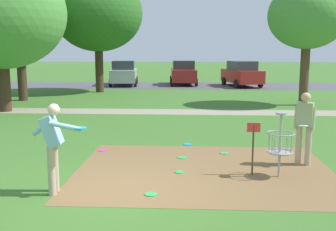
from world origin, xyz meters
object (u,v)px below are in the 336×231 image
player_foreground_watching (53,142)px  tree_near_left (98,13)px  disc_golf_basket (277,142)px  player_throwing (304,124)px  parked_car_center_right (242,74)px  parked_car_leftmost (124,73)px  tree_mid_right (18,6)px  frisbee_far_right (180,172)px  tree_near_right (0,13)px  frisbee_by_tee (182,158)px  frisbee_near_basket (224,153)px  frisbee_far_left (151,194)px  parked_car_center_left (183,73)px  frisbee_mid_grass (102,150)px  tree_mid_center (308,16)px  frisbee_scattered_a (188,144)px

player_foreground_watching → tree_near_left: 18.93m
disc_golf_basket → player_throwing: player_throwing is taller
parked_car_center_right → parked_car_leftmost: bearing=177.1°
tree_near_left → tree_mid_right: bearing=-125.2°
frisbee_far_right → tree_near_right: size_ratio=0.03×
frisbee_by_tee → frisbee_far_right: 1.23m
frisbee_near_basket → parked_car_center_right: bearing=81.8°
frisbee_far_left → tree_mid_right: 16.76m
frisbee_far_left → frisbee_far_right: bearing=70.4°
tree_near_left → parked_car_center_left: bearing=47.3°
player_throwing → frisbee_far_left: 4.15m
tree_near_left → tree_near_right: 8.58m
tree_near_left → tree_mid_right: tree_near_left is taller
disc_golf_basket → frisbee_mid_grass: (-4.19, 2.04, -0.74)m
player_throwing → parked_car_center_right: 20.57m
tree_mid_center → parked_car_center_left: bearing=118.4°
frisbee_scattered_a → parked_car_leftmost: bearing=104.5°
tree_near_left → parked_car_leftmost: size_ratio=1.66×
frisbee_mid_grass → frisbee_scattered_a: 2.42m
parked_car_leftmost → parked_car_center_left: size_ratio=1.01×
frisbee_mid_grass → frisbee_scattered_a: bearing=19.6°
frisbee_far_right → frisbee_mid_grass: bearing=138.8°
frisbee_near_basket → tree_mid_right: tree_mid_right is taller
disc_golf_basket → frisbee_by_tee: size_ratio=5.68×
disc_golf_basket → tree_near_left: tree_near_left is taller
tree_mid_center → frisbee_by_tee: bearing=-119.3°
player_throwing → frisbee_mid_grass: bearing=167.9°
player_throwing → tree_near_left: (-8.39, 16.04, 3.89)m
tree_near_right → tree_mid_right: (-0.79, 3.79, 0.69)m
player_foreground_watching → frisbee_far_right: bearing=31.2°
disc_golf_basket → frisbee_mid_grass: 4.72m
tree_near_left → parked_car_center_right: tree_near_left is taller
frisbee_by_tee → parked_car_leftmost: bearing=103.2°
tree_near_left → tree_mid_right: (-3.14, -4.44, 0.02)m
disc_golf_basket → frisbee_near_basket: 2.24m
player_foreground_watching → frisbee_far_left: 2.07m
player_throwing → frisbee_mid_grass: player_throwing is taller
frisbee_mid_grass → tree_near_left: bearing=102.7°
frisbee_far_left → tree_mid_right: bearing=120.5°
parked_car_center_left → tree_mid_center: bearing=-61.6°
frisbee_scattered_a → parked_car_center_left: bearing=91.4°
player_foreground_watching → frisbee_by_tee: size_ratio=6.98×
frisbee_near_basket → parked_car_leftmost: bearing=106.4°
player_foreground_watching → parked_car_center_left: 23.96m
disc_golf_basket → tree_mid_right: (-10.71, 12.56, 4.13)m
frisbee_mid_grass → tree_mid_right: (-6.52, 10.53, 4.87)m
disc_golf_basket → parked_car_center_right: bearing=85.0°
tree_mid_right → parked_car_center_left: bearing=50.4°
frisbee_near_basket → tree_near_right: size_ratio=0.03×
tree_mid_center → frisbee_near_basket: bearing=-115.5°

